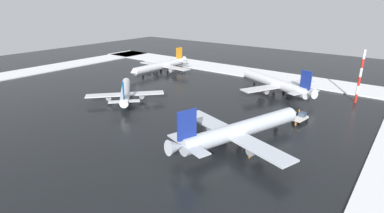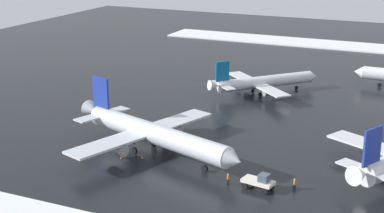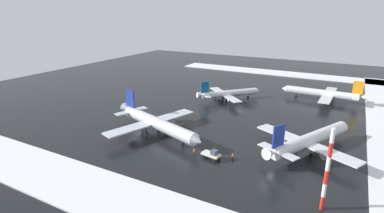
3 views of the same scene
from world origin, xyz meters
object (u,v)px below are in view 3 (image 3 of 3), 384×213
airplane_foreground_jet (156,123)px  airplane_distant_tail (323,94)px  airplane_parked_portside (229,93)px  antenna_mast (327,170)px  traffic_cone_near_nose (138,136)px  traffic_cone_mid_line (183,124)px  airplane_parked_starboard (310,140)px  ground_crew_by_nose_gear (194,152)px  traffic_cone_wingtip_side (149,137)px  pushback_tug (212,154)px  ground_crew_mid_apron (233,156)px

airplane_foreground_jet → airplane_distant_tail: bearing=75.0°
airplane_parked_portside → antenna_mast: bearing=-101.9°
airplane_parked_portside → traffic_cone_near_nose: size_ratio=40.58×
airplane_parked_portside → traffic_cone_mid_line: bearing=-142.2°
airplane_parked_starboard → antenna_mast: antenna_mast is taller
airplane_parked_portside → antenna_mast: 69.37m
ground_crew_by_nose_gear → traffic_cone_mid_line: 21.00m
ground_crew_by_nose_gear → traffic_cone_wingtip_side: bearing=55.9°
airplane_parked_portside → traffic_cone_near_nose: 47.30m
antenna_mast → traffic_cone_mid_line: 49.86m
airplane_distant_tail → pushback_tug: 67.03m
airplane_parked_portside → pushback_tug: size_ratio=4.55×
antenna_mast → airplane_parked_starboard: bearing=13.5°
airplane_foreground_jet → antenna_mast: 48.14m
traffic_cone_near_nose → pushback_tug: bearing=-94.4°
ground_crew_by_nose_gear → traffic_cone_mid_line: size_ratio=3.11×
traffic_cone_wingtip_side → antenna_mast: bearing=-103.5°
airplane_parked_portside → airplane_parked_starboard: airplane_parked_starboard is taller
airplane_parked_starboard → antenna_mast: 24.21m
airplane_foreground_jet → traffic_cone_wingtip_side: 4.33m
antenna_mast → traffic_cone_near_nose: size_ratio=28.68×
airplane_foreground_jet → ground_crew_mid_apron: bearing=9.0°
airplane_parked_starboard → traffic_cone_near_nose: 45.99m
ground_crew_mid_apron → airplane_distant_tail: bearing=-23.8°
airplane_parked_starboard → traffic_cone_mid_line: size_ratio=57.24×
traffic_cone_near_nose → traffic_cone_wingtip_side: 3.36m
pushback_tug → ground_crew_mid_apron: (1.94, -4.56, -0.31)m
airplane_parked_portside → antenna_mast: size_ratio=1.42×
airplane_distant_tail → ground_crew_mid_apron: airplane_distant_tail is taller
airplane_parked_portside → ground_crew_mid_apron: bearing=-114.8°
traffic_cone_wingtip_side → airplane_parked_portside: bearing=-7.5°
airplane_parked_portside → ground_crew_by_nose_gear: airplane_parked_portside is taller
ground_crew_mid_apron → traffic_cone_wingtip_side: 25.54m
airplane_foreground_jet → traffic_cone_wingtip_side: airplane_foreground_jet is taller
airplane_parked_portside → pushback_tug: (-48.24, -15.03, -1.43)m
antenna_mast → traffic_cone_wingtip_side: (11.10, 46.39, -7.61)m
airplane_foreground_jet → ground_crew_by_nose_gear: 17.18m
traffic_cone_mid_line → ground_crew_mid_apron: bearing=-123.0°
traffic_cone_mid_line → airplane_distant_tail: bearing=-36.4°
ground_crew_mid_apron → traffic_cone_mid_line: (14.35, 22.06, -0.70)m
ground_crew_mid_apron → ground_crew_by_nose_gear: same height
traffic_cone_near_nose → traffic_cone_mid_line: (14.43, -6.49, 0.00)m
airplane_parked_portside → ground_crew_by_nose_gear: 49.69m
pushback_tug → ground_crew_by_nose_gear: size_ratio=2.87×
pushback_tug → antenna_mast: size_ratio=0.31×
airplane_distant_tail → traffic_cone_wingtip_side: size_ratio=57.29×
airplane_distant_tail → antenna_mast: bearing=97.9°
ground_crew_mid_apron → airplane_foreground_jet: bearing=69.0°
ground_crew_mid_apron → traffic_cone_mid_line: ground_crew_mid_apron is taller
airplane_parked_portside → traffic_cone_wingtip_side: airplane_parked_portside is taller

